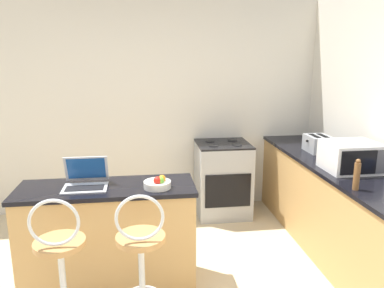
{
  "coord_description": "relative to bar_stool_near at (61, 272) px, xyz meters",
  "views": [
    {
      "loc": [
        -0.13,
        -2.21,
        1.93
      ],
      "look_at": [
        0.4,
        1.66,
        1.0
      ],
      "focal_mm": 35.0,
      "sensor_mm": 36.0,
      "label": 1
    }
  ],
  "objects": [
    {
      "name": "wall_back",
      "position": [
        0.7,
        2.29,
        0.79
      ],
      "size": [
        12.0,
        0.06,
        2.6
      ],
      "color": "silver",
      "rests_on": "ground_plane"
    },
    {
      "name": "breakfast_bar",
      "position": [
        0.27,
        0.57,
        -0.06
      ],
      "size": [
        1.43,
        0.51,
        0.9
      ],
      "color": "tan",
      "rests_on": "ground_plane"
    },
    {
      "name": "counter_right",
      "position": [
        2.45,
        0.81,
        -0.06
      ],
      "size": [
        0.63,
        2.92,
        0.9
      ],
      "color": "tan",
      "rests_on": "ground_plane"
    },
    {
      "name": "bar_stool_near",
      "position": [
        0.0,
        0.0,
        0.0
      ],
      "size": [
        0.4,
        0.4,
        1.06
      ],
      "color": "silver",
      "rests_on": "ground_plane"
    },
    {
      "name": "bar_stool_far",
      "position": [
        0.53,
        0.0,
        0.0
      ],
      "size": [
        0.4,
        0.4,
        1.06
      ],
      "color": "silver",
      "rests_on": "ground_plane"
    },
    {
      "name": "laptop",
      "position": [
        0.11,
        0.6,
        0.45
      ],
      "size": [
        0.35,
        0.3,
        0.24
      ],
      "color": "#B7BABF",
      "rests_on": "breakfast_bar"
    },
    {
      "name": "microwave",
      "position": [
        2.44,
        0.71,
        0.52
      ],
      "size": [
        0.46,
        0.41,
        0.26
      ],
      "color": "white",
      "rests_on": "counter_right"
    },
    {
      "name": "toaster",
      "position": [
        2.47,
        1.4,
        0.48
      ],
      "size": [
        0.26,
        0.3,
        0.18
      ],
      "color": "#9EA3A8",
      "rests_on": "counter_right"
    },
    {
      "name": "stove_range",
      "position": [
        1.53,
        1.94,
        -0.06
      ],
      "size": [
        0.63,
        0.61,
        0.91
      ],
      "color": "#9EA3A8",
      "rests_on": "ground_plane"
    },
    {
      "name": "pepper_mill",
      "position": [
        2.21,
        0.23,
        0.51
      ],
      "size": [
        0.05,
        0.05,
        0.25
      ],
      "color": "brown",
      "rests_on": "counter_right"
    },
    {
      "name": "fruit_bowl",
      "position": [
        0.68,
        0.48,
        0.43
      ],
      "size": [
        0.22,
        0.22,
        0.11
      ],
      "color": "silver",
      "rests_on": "breakfast_bar"
    }
  ]
}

